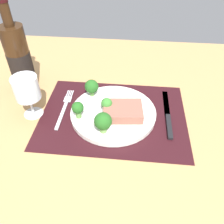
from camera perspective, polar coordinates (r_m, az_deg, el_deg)
ground_plane at (r=75.10cm, az=0.30°, el=-1.65°), size 140.00×110.00×3.00cm
placemat at (r=73.97cm, az=0.31°, el=-0.73°), size 45.33×33.86×0.30cm
plate at (r=73.32cm, az=0.31°, el=-0.18°), size 26.67×26.67×1.60cm
steak at (r=70.64cm, az=2.65°, el=0.22°), size 12.52×9.91×2.85cm
broccoli_near_fork at (r=69.28cm, az=-8.35°, el=0.86°), size 3.59×3.59×5.47cm
broccoli_center at (r=77.12cm, az=-5.00°, el=6.17°), size 4.54×4.54×5.86cm
broccoli_back_left at (r=70.84cm, az=-1.36°, el=1.75°), size 3.39×3.39×4.57cm
broccoli_front_edge at (r=63.83cm, az=-2.21°, el=-2.34°), size 4.98×4.98×6.51cm
fork at (r=77.50cm, az=-11.51°, el=1.02°), size 2.40×19.20×0.50cm
knife at (r=74.86cm, az=13.49°, el=-1.06°), size 1.80×23.00×0.80cm
wine_bottle at (r=84.48cm, az=-21.66°, el=11.84°), size 7.68×7.68×31.31cm
wine_glass at (r=73.11cm, az=-20.08°, el=5.06°), size 7.56×7.56×13.62cm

